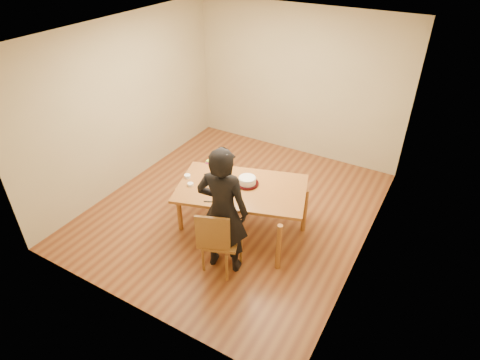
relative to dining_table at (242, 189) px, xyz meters
The scene contains 16 objects.
room_shell 1.02m from the dining_table, 115.59° to the left, with size 4.00×4.50×2.70m.
dining_table is the anchor object (origin of this frame).
dining_chair 0.84m from the dining_table, 79.05° to the right, with size 0.42×0.42×0.04m, color brown.
cake_plate 0.11m from the dining_table, 74.64° to the left, with size 0.32×0.32×0.02m, color red.
cake 0.14m from the dining_table, 74.64° to the left, with size 0.24×0.24×0.08m, color white.
frosting_dome 0.17m from the dining_table, 74.64° to the left, with size 0.24×0.24×0.03m, color white.
frosting_tub 0.41m from the dining_table, 95.27° to the right, with size 0.09×0.09×0.08m, color white.
frosting_lid 0.41m from the dining_table, 129.63° to the right, with size 0.10×0.10×0.01m, color #1A45AE.
frosting_dollop 0.41m from the dining_table, 129.63° to the right, with size 0.04×0.04×0.02m, color white.
ramekin_green 0.71m from the dining_table, 153.56° to the right, with size 0.08×0.08×0.04m, color white.
ramekin_yellow 0.45m from the dining_table, 154.02° to the right, with size 0.09×0.09×0.04m, color white.
ramekin_multi 0.82m from the dining_table, 167.94° to the right, with size 0.09×0.09×0.04m, color white.
candy_box_pink 0.80m from the dining_table, 156.15° to the left, with size 0.14×0.07×0.02m, color #E736A1.
candy_box_green 0.80m from the dining_table, 156.03° to the left, with size 0.12×0.06×0.02m, color green.
spatula 0.54m from the dining_table, 110.55° to the right, with size 0.17×0.02×0.01m, color black.
person 0.76m from the dining_table, 78.39° to the right, with size 0.64×0.42×1.76m, color black.
Camera 1 is at (2.60, -4.36, 3.86)m, focal length 30.00 mm.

